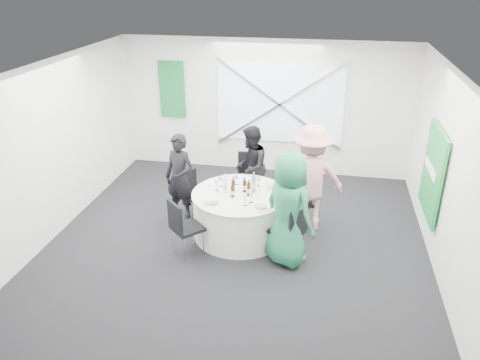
% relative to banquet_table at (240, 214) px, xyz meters
% --- Properties ---
extents(floor, '(6.00, 6.00, 0.00)m').
position_rel_banquet_table_xyz_m(floor, '(0.00, -0.20, -0.38)').
color(floor, black).
rests_on(floor, ground).
extents(ceiling, '(6.00, 6.00, 0.00)m').
position_rel_banquet_table_xyz_m(ceiling, '(0.00, -0.20, 2.42)').
color(ceiling, white).
rests_on(ceiling, wall_back).
extents(wall_back, '(6.00, 0.00, 6.00)m').
position_rel_banquet_table_xyz_m(wall_back, '(0.00, 2.80, 1.02)').
color(wall_back, silver).
rests_on(wall_back, floor).
extents(wall_front, '(6.00, 0.00, 6.00)m').
position_rel_banquet_table_xyz_m(wall_front, '(0.00, -3.20, 1.02)').
color(wall_front, silver).
rests_on(wall_front, floor).
extents(wall_left, '(0.00, 6.00, 6.00)m').
position_rel_banquet_table_xyz_m(wall_left, '(-3.00, -0.20, 1.02)').
color(wall_left, silver).
rests_on(wall_left, floor).
extents(wall_right, '(0.00, 6.00, 6.00)m').
position_rel_banquet_table_xyz_m(wall_right, '(3.00, -0.20, 1.02)').
color(wall_right, silver).
rests_on(wall_right, floor).
extents(window_panel, '(2.60, 0.03, 1.60)m').
position_rel_banquet_table_xyz_m(window_panel, '(0.30, 2.76, 1.12)').
color(window_panel, silver).
rests_on(window_panel, wall_back).
extents(window_brace_a, '(2.63, 0.05, 1.84)m').
position_rel_banquet_table_xyz_m(window_brace_a, '(0.30, 2.72, 1.12)').
color(window_brace_a, silver).
rests_on(window_brace_a, window_panel).
extents(window_brace_b, '(2.63, 0.05, 1.84)m').
position_rel_banquet_table_xyz_m(window_brace_b, '(0.30, 2.72, 1.12)').
color(window_brace_b, silver).
rests_on(window_brace_b, window_panel).
extents(green_banner, '(0.55, 0.04, 1.20)m').
position_rel_banquet_table_xyz_m(green_banner, '(-2.00, 2.75, 1.32)').
color(green_banner, '#166F2E').
rests_on(green_banner, wall_back).
extents(green_sign, '(0.05, 1.20, 1.40)m').
position_rel_banquet_table_xyz_m(green_sign, '(2.94, 0.40, 0.82)').
color(green_sign, '#1A9138').
rests_on(green_sign, wall_right).
extents(banquet_table, '(1.56, 1.56, 0.76)m').
position_rel_banquet_table_xyz_m(banquet_table, '(0.00, 0.00, 0.00)').
color(banquet_table, silver).
rests_on(banquet_table, floor).
extents(chair_back, '(0.47, 0.48, 0.97)m').
position_rel_banquet_table_xyz_m(chair_back, '(-0.07, 1.18, 0.19)').
color(chair_back, black).
rests_on(chair_back, floor).
extents(chair_back_left, '(0.52, 0.52, 0.85)m').
position_rel_banquet_table_xyz_m(chair_back_left, '(-0.92, 0.47, 0.11)').
color(chair_back_left, black).
rests_on(chair_back_left, floor).
extents(chair_back_right, '(0.57, 0.57, 0.93)m').
position_rel_banquet_table_xyz_m(chair_back_right, '(1.01, 0.50, 0.17)').
color(chair_back_right, black).
rests_on(chair_back_right, floor).
extents(chair_front_right, '(0.60, 0.59, 0.95)m').
position_rel_banquet_table_xyz_m(chair_front_right, '(0.89, -0.57, 0.17)').
color(chair_front_right, black).
rests_on(chair_front_right, floor).
extents(chair_front_left, '(0.60, 0.60, 0.93)m').
position_rel_banquet_table_xyz_m(chair_front_left, '(-0.74, -0.76, 0.17)').
color(chair_front_left, black).
rests_on(chair_front_left, floor).
extents(person_man_back_left, '(0.65, 0.53, 1.55)m').
position_rel_banquet_table_xyz_m(person_man_back_left, '(-1.13, 0.37, 0.39)').
color(person_man_back_left, black).
rests_on(person_man_back_left, floor).
extents(person_man_back, '(0.42, 0.74, 1.52)m').
position_rel_banquet_table_xyz_m(person_man_back, '(-0.02, 1.12, 0.38)').
color(person_man_back, black).
rests_on(person_man_back, floor).
extents(person_woman_pink, '(1.30, 0.96, 1.83)m').
position_rel_banquet_table_xyz_m(person_woman_pink, '(1.09, 0.45, 0.53)').
color(person_woman_pink, '#D58A8C').
rests_on(person_woman_pink, floor).
extents(person_woman_green, '(1.02, 0.96, 1.76)m').
position_rel_banquet_table_xyz_m(person_woman_green, '(0.83, -0.61, 0.50)').
color(person_woman_green, '#217950').
rests_on(person_woman_green, floor).
extents(plate_back, '(0.25, 0.25, 0.01)m').
position_rel_banquet_table_xyz_m(plate_back, '(0.07, 0.58, 0.39)').
color(plate_back, white).
rests_on(plate_back, banquet_table).
extents(plate_back_left, '(0.25, 0.25, 0.01)m').
position_rel_banquet_table_xyz_m(plate_back_left, '(-0.51, 0.30, 0.39)').
color(plate_back_left, white).
rests_on(plate_back_left, banquet_table).
extents(plate_back_right, '(0.27, 0.27, 0.04)m').
position_rel_banquet_table_xyz_m(plate_back_right, '(0.47, 0.26, 0.40)').
color(plate_back_right, white).
rests_on(plate_back_right, banquet_table).
extents(plate_front_right, '(0.28, 0.28, 0.04)m').
position_rel_banquet_table_xyz_m(plate_front_right, '(0.40, -0.43, 0.40)').
color(plate_front_right, white).
rests_on(plate_front_right, banquet_table).
extents(plate_front_left, '(0.26, 0.26, 0.01)m').
position_rel_banquet_table_xyz_m(plate_front_left, '(-0.41, -0.28, 0.39)').
color(plate_front_left, white).
rests_on(plate_front_left, banquet_table).
extents(napkin, '(0.23, 0.21, 0.05)m').
position_rel_banquet_table_xyz_m(napkin, '(-0.37, -0.41, 0.42)').
color(napkin, silver).
rests_on(napkin, plate_front_left).
extents(beer_bottle_a, '(0.06, 0.06, 0.26)m').
position_rel_banquet_table_xyz_m(beer_bottle_a, '(-0.12, 0.05, 0.48)').
color(beer_bottle_a, '#331D09').
rests_on(beer_bottle_a, banquet_table).
extents(beer_bottle_b, '(0.06, 0.06, 0.26)m').
position_rel_banquet_table_xyz_m(beer_bottle_b, '(0.06, 0.08, 0.48)').
color(beer_bottle_b, '#331D09').
rests_on(beer_bottle_b, banquet_table).
extents(beer_bottle_c, '(0.06, 0.06, 0.27)m').
position_rel_banquet_table_xyz_m(beer_bottle_c, '(0.15, -0.04, 0.49)').
color(beer_bottle_c, '#331D09').
rests_on(beer_bottle_c, banquet_table).
extents(beer_bottle_d, '(0.06, 0.06, 0.26)m').
position_rel_banquet_table_xyz_m(beer_bottle_d, '(-0.09, -0.14, 0.48)').
color(beer_bottle_d, '#331D09').
rests_on(beer_bottle_d, banquet_table).
extents(green_water_bottle, '(0.08, 0.08, 0.33)m').
position_rel_banquet_table_xyz_m(green_water_bottle, '(0.20, 0.13, 0.51)').
color(green_water_bottle, green).
rests_on(green_water_bottle, banquet_table).
extents(clear_water_bottle, '(0.08, 0.08, 0.31)m').
position_rel_banquet_table_xyz_m(clear_water_bottle, '(-0.25, 0.01, 0.50)').
color(clear_water_bottle, white).
rests_on(clear_water_bottle, banquet_table).
extents(wine_glass_a, '(0.07, 0.07, 0.17)m').
position_rel_banquet_table_xyz_m(wine_glass_a, '(-0.12, 0.32, 0.50)').
color(wine_glass_a, white).
rests_on(wine_glass_a, banquet_table).
extents(wine_glass_b, '(0.07, 0.07, 0.17)m').
position_rel_banquet_table_xyz_m(wine_glass_b, '(-0.39, 0.04, 0.50)').
color(wine_glass_b, white).
rests_on(wine_glass_b, banquet_table).
extents(wine_glass_c, '(0.07, 0.07, 0.17)m').
position_rel_banquet_table_xyz_m(wine_glass_c, '(0.16, -0.39, 0.50)').
color(wine_glass_c, white).
rests_on(wine_glass_c, banquet_table).
extents(wine_glass_d, '(0.07, 0.07, 0.17)m').
position_rel_banquet_table_xyz_m(wine_glass_d, '(-0.37, 0.20, 0.50)').
color(wine_glass_d, white).
rests_on(wine_glass_d, banquet_table).
extents(wine_glass_e, '(0.07, 0.07, 0.17)m').
position_rel_banquet_table_xyz_m(wine_glass_e, '(0.25, 0.34, 0.50)').
color(wine_glass_e, white).
rests_on(wine_glass_e, banquet_table).
extents(wine_glass_f, '(0.07, 0.07, 0.17)m').
position_rel_banquet_table_xyz_m(wine_glass_f, '(0.22, -0.28, 0.50)').
color(wine_glass_f, white).
rests_on(wine_glass_f, banquet_table).
extents(fork_a, '(0.10, 0.13, 0.01)m').
position_rel_banquet_table_xyz_m(fork_a, '(0.35, -0.46, 0.38)').
color(fork_a, silver).
rests_on(fork_a, banquet_table).
extents(knife_a, '(0.10, 0.13, 0.01)m').
position_rel_banquet_table_xyz_m(knife_a, '(0.55, -0.18, 0.38)').
color(knife_a, silver).
rests_on(knife_a, banquet_table).
extents(fork_b, '(0.09, 0.14, 0.01)m').
position_rel_banquet_table_xyz_m(fork_b, '(0.56, 0.11, 0.38)').
color(fork_b, silver).
rests_on(fork_b, banquet_table).
extents(knife_b, '(0.08, 0.14, 0.01)m').
position_rel_banquet_table_xyz_m(knife_b, '(0.41, 0.40, 0.38)').
color(knife_b, silver).
rests_on(knife_b, banquet_table).
extents(fork_c, '(0.08, 0.14, 0.01)m').
position_rel_banquet_table_xyz_m(fork_c, '(-0.42, 0.39, 0.38)').
color(fork_c, silver).
rests_on(fork_c, banquet_table).
extents(knife_c, '(0.10, 0.13, 0.01)m').
position_rel_banquet_table_xyz_m(knife_c, '(-0.54, 0.19, 0.38)').
color(knife_c, silver).
rests_on(knife_c, banquet_table).
extents(fork_d, '(0.12, 0.12, 0.01)m').
position_rel_banquet_table_xyz_m(fork_d, '(-0.51, -0.27, 0.38)').
color(fork_d, silver).
rests_on(fork_d, banquet_table).
extents(knife_d, '(0.10, 0.13, 0.01)m').
position_rel_banquet_table_xyz_m(knife_d, '(-0.34, -0.47, 0.38)').
color(knife_d, silver).
rests_on(knife_d, banquet_table).
extents(fork_e, '(0.15, 0.02, 0.01)m').
position_rel_banquet_table_xyz_m(fork_e, '(0.18, 0.55, 0.38)').
color(fork_e, silver).
rests_on(fork_e, banquet_table).
extents(knife_e, '(0.15, 0.02, 0.01)m').
position_rel_banquet_table_xyz_m(knife_e, '(-0.19, 0.54, 0.38)').
color(knife_e, silver).
rests_on(knife_e, banquet_table).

